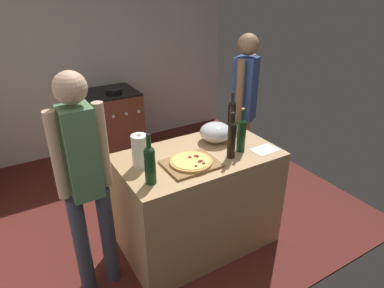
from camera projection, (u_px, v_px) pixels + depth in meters
ground_plane at (148, 195)px, 3.72m from camera, size 3.87×3.57×0.02m
kitchen_wall_rear at (93, 52)px, 4.33m from camera, size 3.87×0.10×2.60m
counter at (198, 200)px, 2.87m from camera, size 1.28×0.74×0.89m
cutting_board at (191, 164)px, 2.51m from camera, size 0.40×0.32×0.02m
pizza at (191, 161)px, 2.50m from camera, size 0.32×0.32×0.03m
mixing_bowl at (216, 132)px, 2.86m from camera, size 0.27×0.27×0.17m
paper_towel_roll at (140, 151)px, 2.45m from camera, size 0.12×0.12×0.25m
wine_bottle_amber at (150, 163)px, 2.23m from camera, size 0.08×0.08×0.37m
wine_bottle_clear at (241, 134)px, 2.66m from camera, size 0.07×0.07×0.37m
wine_bottle_dark at (232, 138)px, 2.56m from camera, size 0.07×0.07×0.37m
wine_bottle_green at (232, 114)px, 3.06m from camera, size 0.07×0.07×0.36m
recipe_sheet at (265, 150)px, 2.74m from camera, size 0.21×0.15×0.00m
stove at (113, 124)px, 4.42m from camera, size 0.66×0.64×0.92m
person_in_stripes at (85, 178)px, 2.22m from camera, size 0.36×0.20×1.68m
person_in_red at (244, 107)px, 3.41m from camera, size 0.33×0.28×1.70m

